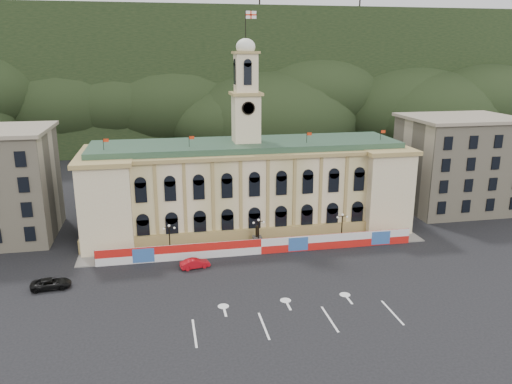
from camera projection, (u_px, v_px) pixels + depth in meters
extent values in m
plane|color=black|center=(285.00, 298.00, 64.11)|extent=(260.00, 260.00, 0.00)
cube|color=black|center=(197.00, 77.00, 180.99)|extent=(230.00, 70.00, 44.00)
cube|color=#595651|center=(306.00, 54.00, 166.42)|extent=(22.00, 8.00, 14.00)
cube|color=#595651|center=(43.00, 68.00, 150.23)|extent=(16.00, 7.00, 10.00)
cube|color=beige|center=(246.00, 189.00, 88.67)|extent=(55.00, 15.00, 14.00)
cube|color=#A48B50|center=(255.00, 235.00, 82.87)|extent=(56.00, 0.80, 2.40)
cube|color=#A48B50|center=(246.00, 149.00, 86.70)|extent=(56.20, 16.20, 0.60)
cube|color=#30503B|center=(246.00, 145.00, 86.51)|extent=(53.00, 13.00, 1.20)
cube|color=beige|center=(109.00, 198.00, 83.37)|extent=(8.00, 17.00, 14.00)
cube|color=beige|center=(372.00, 184.00, 92.08)|extent=(8.00, 17.00, 14.00)
cube|color=beige|center=(246.00, 119.00, 85.27)|extent=(4.40, 4.40, 8.00)
cube|color=#A48B50|center=(246.00, 94.00, 84.13)|extent=(5.20, 5.20, 0.50)
cube|color=beige|center=(246.00, 74.00, 83.24)|extent=(3.60, 3.60, 6.50)
cube|color=#A48B50|center=(246.00, 52.00, 82.32)|extent=(4.20, 4.20, 0.40)
cylinder|color=black|center=(248.00, 108.00, 82.55)|extent=(2.20, 0.20, 2.20)
ellipsoid|color=silver|center=(246.00, 47.00, 82.08)|extent=(3.20, 3.20, 2.72)
cylinder|color=black|center=(246.00, 26.00, 81.21)|extent=(0.12, 0.12, 5.00)
cube|color=white|center=(251.00, 15.00, 80.89)|extent=(1.80, 0.04, 1.20)
cube|color=red|center=(251.00, 15.00, 80.86)|extent=(1.80, 0.02, 0.22)
cube|color=red|center=(251.00, 15.00, 80.86)|extent=(0.22, 0.02, 1.20)
cube|color=tan|center=(457.00, 165.00, 98.93)|extent=(20.00, 16.00, 18.00)
cube|color=gray|center=(462.00, 118.00, 96.42)|extent=(21.00, 17.00, 0.60)
cube|color=red|center=(261.00, 246.00, 77.94)|extent=(50.00, 0.25, 2.50)
cube|color=#315DA4|center=(143.00, 256.00, 74.47)|extent=(3.20, 0.05, 2.20)
cube|color=#315DA4|center=(298.00, 244.00, 78.92)|extent=(3.20, 0.05, 2.20)
cube|color=#315DA4|center=(381.00, 238.00, 81.51)|extent=(3.20, 0.05, 2.20)
cube|color=slate|center=(258.00, 247.00, 80.85)|extent=(56.00, 5.50, 0.16)
cube|color=#595651|center=(257.00, 242.00, 80.87)|extent=(1.40, 1.40, 1.80)
cylinder|color=black|center=(257.00, 232.00, 80.41)|extent=(0.60, 0.60, 1.60)
sphere|color=black|center=(257.00, 227.00, 80.17)|extent=(0.44, 0.44, 0.44)
cylinder|color=black|center=(170.00, 255.00, 77.53)|extent=(0.44, 0.44, 0.30)
cylinder|color=black|center=(170.00, 241.00, 76.93)|extent=(0.18, 0.18, 4.80)
cube|color=black|center=(169.00, 227.00, 76.30)|extent=(1.60, 0.08, 0.08)
sphere|color=silver|center=(164.00, 229.00, 76.20)|extent=(0.36, 0.36, 0.36)
sphere|color=silver|center=(174.00, 228.00, 76.49)|extent=(0.36, 0.36, 0.36)
sphere|color=silver|center=(169.00, 226.00, 76.24)|extent=(0.40, 0.40, 0.40)
cylinder|color=black|center=(259.00, 248.00, 80.13)|extent=(0.44, 0.44, 0.30)
cylinder|color=black|center=(259.00, 235.00, 79.52)|extent=(0.18, 0.18, 4.80)
cube|color=black|center=(259.00, 222.00, 78.90)|extent=(1.60, 0.08, 0.08)
sphere|color=silver|center=(254.00, 223.00, 78.79)|extent=(0.36, 0.36, 0.36)
sphere|color=silver|center=(264.00, 222.00, 79.09)|extent=(0.36, 0.36, 0.36)
sphere|color=silver|center=(259.00, 220.00, 78.83)|extent=(0.40, 0.40, 0.40)
cylinder|color=black|center=(341.00, 242.00, 82.72)|extent=(0.44, 0.44, 0.30)
cylinder|color=black|center=(342.00, 229.00, 82.11)|extent=(0.18, 0.18, 4.80)
cube|color=black|center=(342.00, 216.00, 81.49)|extent=(1.60, 0.08, 0.08)
sphere|color=silver|center=(338.00, 217.00, 81.38)|extent=(0.36, 0.36, 0.36)
sphere|color=silver|center=(347.00, 217.00, 81.68)|extent=(0.36, 0.36, 0.36)
sphere|color=silver|center=(342.00, 215.00, 81.42)|extent=(0.40, 0.40, 0.40)
imported|color=#B10C16|center=(195.00, 263.00, 73.01)|extent=(3.22, 4.92, 1.43)
imported|color=black|center=(51.00, 284.00, 66.65)|extent=(3.15, 5.51, 1.43)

